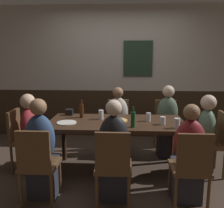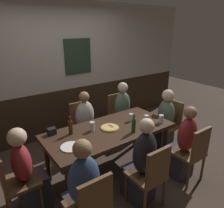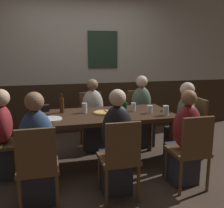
{
  "view_description": "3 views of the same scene",
  "coord_description": "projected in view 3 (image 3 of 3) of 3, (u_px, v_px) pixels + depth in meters",
  "views": [
    {
      "loc": [
        0.12,
        -3.35,
        1.64
      ],
      "look_at": [
        -0.07,
        0.14,
        0.96
      ],
      "focal_mm": 40.06,
      "sensor_mm": 36.0,
      "label": 1
    },
    {
      "loc": [
        -1.6,
        -2.28,
        2.16
      ],
      "look_at": [
        0.15,
        0.15,
        1.05
      ],
      "focal_mm": 34.33,
      "sensor_mm": 36.0,
      "label": 2
    },
    {
      "loc": [
        -0.71,
        -3.27,
        1.56
      ],
      "look_at": [
        0.15,
        0.08,
        0.85
      ],
      "focal_mm": 41.55,
      "sensor_mm": 36.0,
      "label": 3
    }
  ],
  "objects": [
    {
      "name": "person_mid_near",
      "position": [
        116.0,
        150.0,
        2.83
      ],
      "size": [
        0.34,
        0.37,
        1.17
      ],
      "color": "#2D2D38",
      "rests_on": "ground_plane"
    },
    {
      "name": "person_right_far",
      "position": [
        142.0,
        116.0,
        4.34
      ],
      "size": [
        0.34,
        0.37,
        1.16
      ],
      "color": "#2D2D38",
      "rests_on": "ground_plane"
    },
    {
      "name": "chair_right_near",
      "position": [
        191.0,
        148.0,
        2.88
      ],
      "size": [
        0.4,
        0.4,
        0.88
      ],
      "color": "brown",
      "rests_on": "ground_plane"
    },
    {
      "name": "person_head_west",
      "position": [
        9.0,
        140.0,
        3.2
      ],
      "size": [
        0.37,
        0.34,
        1.12
      ],
      "color": "#2D2D38",
      "rests_on": "ground_plane"
    },
    {
      "name": "condiment_caddy",
      "position": [
        45.0,
        108.0,
        3.57
      ],
      "size": [
        0.11,
        0.09,
        0.09
      ],
      "primitive_type": "cube",
      "color": "black",
      "rests_on": "dining_table"
    },
    {
      "name": "wall_back",
      "position": [
        84.0,
        65.0,
        4.89
      ],
      "size": [
        6.4,
        0.13,
        2.6
      ],
      "color": "#332316",
      "rests_on": "ground_plane"
    },
    {
      "name": "ground_plane",
      "position": [
        103.0,
        166.0,
        3.59
      ],
      "size": [
        12.0,
        12.0,
        0.0
      ],
      "primitive_type": "plane",
      "color": "#423328"
    },
    {
      "name": "person_left_near",
      "position": [
        38.0,
        158.0,
        2.63
      ],
      "size": [
        0.34,
        0.37,
        1.18
      ],
      "color": "#2D2D38",
      "rests_on": "ground_plane"
    },
    {
      "name": "beer_bottle_brown",
      "position": [
        62.0,
        105.0,
        3.48
      ],
      "size": [
        0.06,
        0.06,
        0.26
      ],
      "color": "#42230F",
      "rests_on": "dining_table"
    },
    {
      "name": "person_mid_far",
      "position": [
        93.0,
        120.0,
        4.14
      ],
      "size": [
        0.34,
        0.37,
        1.13
      ],
      "color": "#2D2D38",
      "rests_on": "ground_plane"
    },
    {
      "name": "beer_glass_tall",
      "position": [
        133.0,
        108.0,
        3.57
      ],
      "size": [
        0.07,
        0.07,
        0.12
      ],
      "color": "silver",
      "rests_on": "dining_table"
    },
    {
      "name": "chair_right_far",
      "position": [
        139.0,
        113.0,
        4.5
      ],
      "size": [
        0.4,
        0.4,
        0.88
      ],
      "color": "brown",
      "rests_on": "ground_plane"
    },
    {
      "name": "chair_mid_far",
      "position": [
        92.0,
        116.0,
        4.29
      ],
      "size": [
        0.4,
        0.4,
        0.88
      ],
      "color": "brown",
      "rests_on": "ground_plane"
    },
    {
      "name": "chair_mid_near",
      "position": [
        120.0,
        156.0,
        2.68
      ],
      "size": [
        0.4,
        0.4,
        0.88
      ],
      "color": "brown",
      "rests_on": "ground_plane"
    },
    {
      "name": "highball_clear",
      "position": [
        150.0,
        110.0,
        3.46
      ],
      "size": [
        0.07,
        0.07,
        0.11
      ],
      "color": "silver",
      "rests_on": "dining_table"
    },
    {
      "name": "pint_glass_amber",
      "position": [
        84.0,
        109.0,
        3.48
      ],
      "size": [
        0.07,
        0.07,
        0.13
      ],
      "color": "silver",
      "rests_on": "dining_table"
    },
    {
      "name": "beer_bottle_green",
      "position": [
        125.0,
        109.0,
        3.21
      ],
      "size": [
        0.06,
        0.06,
        0.27
      ],
      "color": "#194723",
      "rests_on": "dining_table"
    },
    {
      "name": "chair_head_east",
      "position": [
        192.0,
        124.0,
        3.82
      ],
      "size": [
        0.4,
        0.4,
        0.88
      ],
      "color": "brown",
      "rests_on": "ground_plane"
    },
    {
      "name": "pint_glass_pale",
      "position": [
        166.0,
        111.0,
        3.34
      ],
      "size": [
        0.08,
        0.08,
        0.13
      ],
      "color": "silver",
      "rests_on": "dining_table"
    },
    {
      "name": "person_right_near",
      "position": [
        184.0,
        145.0,
        3.04
      ],
      "size": [
        0.34,
        0.37,
        1.14
      ],
      "color": "#2D2D38",
      "rests_on": "ground_plane"
    },
    {
      "name": "pizza",
      "position": [
        104.0,
        112.0,
        3.46
      ],
      "size": [
        0.27,
        0.27,
        0.03
      ],
      "color": "tan",
      "rests_on": "dining_table"
    },
    {
      "name": "chair_left_near",
      "position": [
        37.0,
        164.0,
        2.48
      ],
      "size": [
        0.4,
        0.4,
        0.88
      ],
      "color": "brown",
      "rests_on": "ground_plane"
    },
    {
      "name": "plate_white_large",
      "position": [
        51.0,
        119.0,
        3.16
      ],
      "size": [
        0.26,
        0.26,
        0.01
      ],
      "primitive_type": "cylinder",
      "color": "white",
      "rests_on": "dining_table"
    },
    {
      "name": "person_head_east",
      "position": [
        182.0,
        126.0,
        3.78
      ],
      "size": [
        0.37,
        0.34,
        1.12
      ],
      "color": "#2D2D38",
      "rests_on": "ground_plane"
    },
    {
      "name": "dining_table",
      "position": [
        103.0,
        119.0,
        3.45
      ],
      "size": [
        1.88,
        0.87,
        0.74
      ],
      "color": "#382316",
      "rests_on": "ground_plane"
    }
  ]
}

